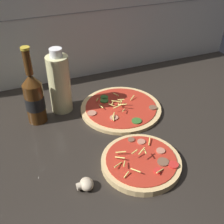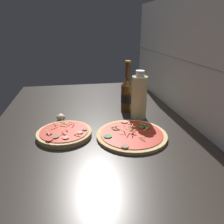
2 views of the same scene
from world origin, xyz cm
name	(u,v)px [view 1 (image 1 of 2)]	position (x,y,z in cm)	size (l,w,h in cm)	color
counter_slab	(107,146)	(0.00, 0.00, 1.25)	(160.00, 90.00, 2.50)	#28231E
tile_backsplash	(63,14)	(0.00, 45.50, 30.00)	(160.00, 1.13, 60.00)	silver
pizza_near	(141,162)	(5.69, -12.42, 3.63)	(22.69, 22.69, 5.74)	tan
pizza_far	(121,108)	(11.18, 14.93, 3.27)	(29.19, 29.19, 4.87)	tan
beer_bottle	(34,97)	(-17.81, 19.90, 11.87)	(6.48, 6.48, 26.75)	#47280F
oil_bottle	(60,83)	(-8.35, 23.49, 13.28)	(7.60, 7.60, 23.44)	beige
mushroom_left	(86,184)	(-11.37, -14.55, 3.97)	(4.42, 4.21, 2.95)	beige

